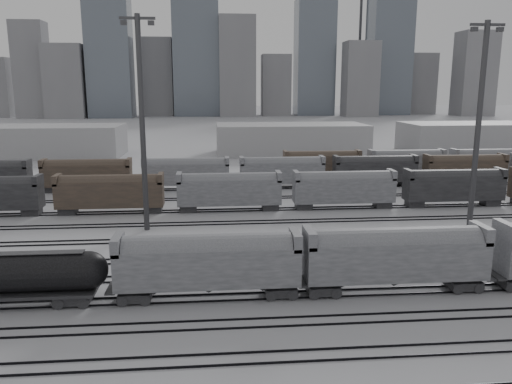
{
  "coord_description": "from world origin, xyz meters",
  "views": [
    {
      "loc": [
        -11.44,
        -39.06,
        17.7
      ],
      "look_at": [
        -5.65,
        25.88,
        4.0
      ],
      "focal_mm": 35.0,
      "sensor_mm": 36.0,
      "label": 1
    }
  ],
  "objects": [
    {
      "name": "ground",
      "position": [
        0.0,
        0.0,
        0.0
      ],
      "size": [
        900.0,
        900.0,
        0.0
      ],
      "primitive_type": "plane",
      "color": "silver",
      "rests_on": "ground"
    },
    {
      "name": "tracks",
      "position": [
        0.0,
        17.5,
        0.08
      ],
      "size": [
        220.0,
        71.5,
        0.16
      ],
      "color": "black",
      "rests_on": "ground"
    },
    {
      "name": "hopper_car_a",
      "position": [
        -11.91,
        1.0,
        3.43
      ],
      "size": [
        15.54,
        3.09,
        5.56
      ],
      "color": "black",
      "rests_on": "ground"
    },
    {
      "name": "hopper_car_b",
      "position": [
        4.33,
        1.0,
        3.54
      ],
      "size": [
        16.01,
        3.18,
        5.72
      ],
      "color": "black",
      "rests_on": "ground"
    },
    {
      "name": "light_mast_b",
      "position": [
        -19.82,
        22.9,
        13.86
      ],
      "size": [
        4.18,
        0.67,
        26.13
      ],
      "color": "#3B3B3D",
      "rests_on": "ground"
    },
    {
      "name": "light_mast_c",
      "position": [
        19.44,
        16.56,
        13.29
      ],
      "size": [
        4.01,
        0.64,
        25.05
      ],
      "color": "#3B3B3D",
      "rests_on": "ground"
    },
    {
      "name": "bg_string_near",
      "position": [
        8.0,
        32.0,
        2.8
      ],
      "size": [
        151.0,
        3.0,
        5.6
      ],
      "color": "gray",
      "rests_on": "ground"
    },
    {
      "name": "bg_string_mid",
      "position": [
        18.0,
        48.0,
        2.8
      ],
      "size": [
        151.0,
        3.0,
        5.6
      ],
      "color": "black",
      "rests_on": "ground"
    },
    {
      "name": "bg_string_far",
      "position": [
        35.5,
        56.0,
        2.8
      ],
      "size": [
        66.0,
        3.0,
        5.6
      ],
      "color": "brown",
      "rests_on": "ground"
    },
    {
      "name": "warehouse_left",
      "position": [
        -60.0,
        95.0,
        4.0
      ],
      "size": [
        50.0,
        18.0,
        8.0
      ],
      "primitive_type": "cube",
      "color": "#A8A8AB",
      "rests_on": "ground"
    },
    {
      "name": "warehouse_mid",
      "position": [
        10.0,
        95.0,
        4.0
      ],
      "size": [
        40.0,
        18.0,
        8.0
      ],
      "primitive_type": "cube",
      "color": "#A8A8AB",
      "rests_on": "ground"
    },
    {
      "name": "warehouse_right",
      "position": [
        60.0,
        95.0,
        4.0
      ],
      "size": [
        35.0,
        18.0,
        8.0
      ],
      "primitive_type": "cube",
      "color": "#A8A8AB",
      "rests_on": "ground"
    },
    {
      "name": "skyline",
      "position": [
        10.84,
        280.0,
        34.73
      ],
      "size": [
        316.0,
        22.4,
        95.0
      ],
      "color": "gray",
      "rests_on": "ground"
    },
    {
      "name": "crane_left",
      "position": [
        -28.74,
        305.0,
        57.39
      ],
      "size": [
        42.0,
        1.8,
        100.0
      ],
      "color": "#3B3B3D",
      "rests_on": "ground"
    },
    {
      "name": "crane_right",
      "position": [
        91.26,
        305.0,
        57.39
      ],
      "size": [
        42.0,
        1.8,
        100.0
      ],
      "color": "#3B3B3D",
      "rests_on": "ground"
    }
  ]
}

